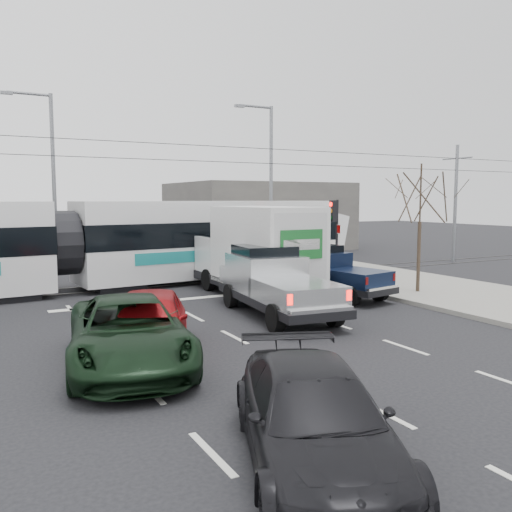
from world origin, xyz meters
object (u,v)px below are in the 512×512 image
bare_tree (420,199)px  street_lamp_near (268,176)px  street_lamp_far (50,172)px  green_car (129,333)px  tram (61,245)px  navy_pickup (329,272)px  red_car (149,322)px  silver_pickup (273,281)px  dark_car (314,419)px  traffic_signal (335,223)px  box_truck (258,253)px

bare_tree → street_lamp_near: 11.58m
street_lamp_far → green_car: 17.77m
tram → navy_pickup: tram is taller
navy_pickup → green_car: size_ratio=0.88×
street_lamp_far → red_car: street_lamp_far is taller
tram → red_car: 10.06m
silver_pickup → dark_car: bearing=-110.4°
tram → navy_pickup: 10.72m
bare_tree → street_lamp_near: (-0.29, 11.50, 1.32)m
green_car → dark_car: (1.05, -5.82, -0.07)m
traffic_signal → green_car: (-11.40, -7.72, -1.96)m
tram → box_truck: bearing=-40.0°
silver_pickup → box_truck: bearing=77.3°
street_lamp_far → dark_car: street_lamp_far is taller
traffic_signal → silver_pickup: 7.36m
green_car → dark_car: bearing=-68.6°
bare_tree → traffic_signal: bearing=105.8°
street_lamp_far → tram: size_ratio=0.33×
green_car → traffic_signal: bearing=45.2°
bare_tree → dark_car: (-11.48, -9.54, -3.09)m
box_truck → traffic_signal: bearing=16.6°
traffic_signal → street_lamp_near: 7.91m
traffic_signal → dark_car: size_ratio=0.74×
navy_pickup → red_car: navy_pickup is taller
navy_pickup → street_lamp_far: bearing=114.3°
box_truck → dark_car: 13.40m
traffic_signal → dark_car: bearing=-127.4°
bare_tree → street_lamp_near: size_ratio=0.56×
bare_tree → green_car: (-12.53, -3.72, -3.01)m
tram → green_car: (-0.22, -10.81, -1.17)m
street_lamp_near → dark_car: size_ratio=1.86×
street_lamp_near → dark_car: street_lamp_near is taller
bare_tree → box_truck: bare_tree is taller
bare_tree → silver_pickup: (-6.82, -0.37, -2.69)m
bare_tree → red_car: bearing=-166.2°
box_truck → silver_pickup: bearing=-109.7°
red_car → silver_pickup: bearing=47.3°
traffic_signal → green_car: 13.91m
bare_tree → tram: bearing=150.1°
green_car → street_lamp_far: bearing=98.7°
street_lamp_far → green_car: (-0.74, -17.22, -4.33)m
traffic_signal → street_lamp_far: street_lamp_far is taller
tram → silver_pickup: bearing=-58.8°
navy_pickup → dark_car: size_ratio=1.02×
street_lamp_near → street_lamp_far: 11.67m
street_lamp_near → tram: (-12.02, -4.41, -3.16)m
navy_pickup → bare_tree: bearing=-32.3°
street_lamp_near → navy_pickup: street_lamp_near is taller
street_lamp_far → tram: bearing=-94.7°
box_truck → dark_car: bearing=-115.7°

